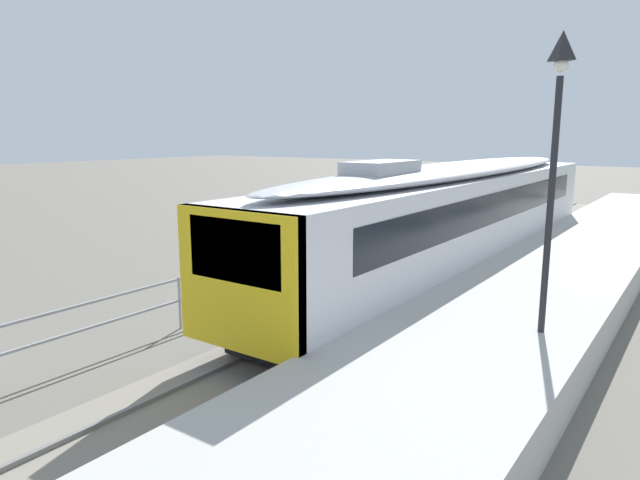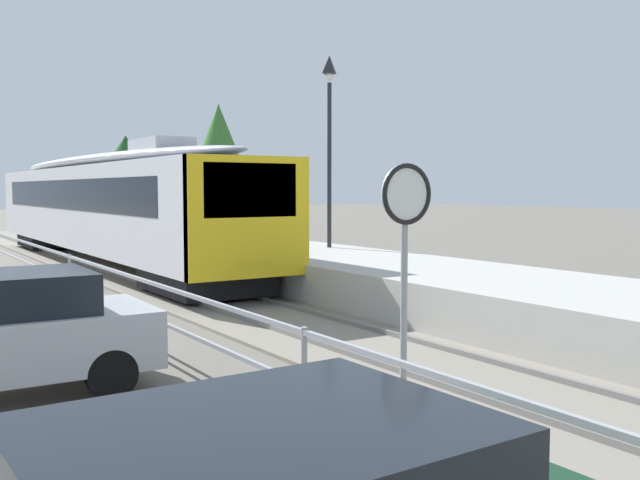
# 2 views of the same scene
# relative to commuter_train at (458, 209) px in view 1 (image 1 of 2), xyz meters

# --- Properties ---
(ground_plane) EXTENTS (160.00, 160.00, 0.00)m
(ground_plane) POSITION_rel_commuter_train_xyz_m (-3.00, -7.69, -2.15)
(ground_plane) COLOR #6B665B
(track_rails) EXTENTS (3.20, 60.00, 0.14)m
(track_rails) POSITION_rel_commuter_train_xyz_m (0.00, -7.69, -2.12)
(track_rails) COLOR gray
(track_rails) RESTS_ON ground
(commuter_train) EXTENTS (2.82, 20.69, 3.74)m
(commuter_train) POSITION_rel_commuter_train_xyz_m (0.00, 0.00, 0.00)
(commuter_train) COLOR silver
(commuter_train) RESTS_ON track_rails
(station_platform) EXTENTS (3.90, 60.00, 0.90)m
(station_platform) POSITION_rel_commuter_train_xyz_m (3.25, -7.69, -1.70)
(station_platform) COLOR #B7B5AD
(station_platform) RESTS_ON ground
(platform_lamp_mid_platform) EXTENTS (0.34, 0.34, 5.35)m
(platform_lamp_mid_platform) POSITION_rel_commuter_train_xyz_m (4.32, -6.63, 2.47)
(platform_lamp_mid_platform) COLOR #232328
(platform_lamp_mid_platform) RESTS_ON station_platform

